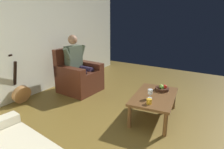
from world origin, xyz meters
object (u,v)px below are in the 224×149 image
object	(u,v)px
fruit_bowl	(162,88)
armchair	(79,77)
wine_glass_near	(150,92)
candle_jar	(149,101)
person_seated	(78,62)
guitar	(21,92)
coffee_table	(154,98)

from	to	relation	value
fruit_bowl	armchair	bearing A→B (deg)	-89.76
fruit_bowl	wine_glass_near	bearing A→B (deg)	-7.67
fruit_bowl	candle_jar	world-z (taller)	fruit_bowl
wine_glass_near	fruit_bowl	bearing A→B (deg)	172.33
fruit_bowl	candle_jar	distance (m)	0.62
armchair	person_seated	bearing A→B (deg)	-90.00
armchair	guitar	xyz separation A→B (m)	(1.10, -0.52, -0.12)
fruit_bowl	candle_jar	bearing A→B (deg)	0.52
armchair	person_seated	world-z (taller)	person_seated
candle_jar	person_seated	bearing A→B (deg)	-107.62
guitar	fruit_bowl	distance (m)	2.69
armchair	coffee_table	bearing A→B (deg)	84.07
guitar	candle_jar	distance (m)	2.51
armchair	candle_jar	size ratio (longest dim) A/B	12.15
armchair	guitar	size ratio (longest dim) A/B	1.00
coffee_table	guitar	bearing A→B (deg)	-70.81
wine_glass_near	fruit_bowl	xyz separation A→B (m)	(-0.43, 0.06, -0.06)
armchair	fruit_bowl	size ratio (longest dim) A/B	4.09
person_seated	wine_glass_near	distance (m)	1.93
person_seated	wine_glass_near	bearing A→B (deg)	79.30
fruit_bowl	guitar	bearing A→B (deg)	-65.63
coffee_table	candle_jar	distance (m)	0.37
armchair	person_seated	xyz separation A→B (m)	(-0.00, -0.01, 0.34)
coffee_table	wine_glass_near	size ratio (longest dim) A/B	7.43
person_seated	wine_glass_near	world-z (taller)	person_seated
coffee_table	candle_jar	world-z (taller)	candle_jar
armchair	coffee_table	world-z (taller)	armchair
person_seated	coffee_table	bearing A→B (deg)	84.09
armchair	guitar	bearing A→B (deg)	-23.40
guitar	candle_jar	bearing A→B (deg)	101.19
coffee_table	fruit_bowl	distance (m)	0.29
armchair	guitar	distance (m)	1.22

